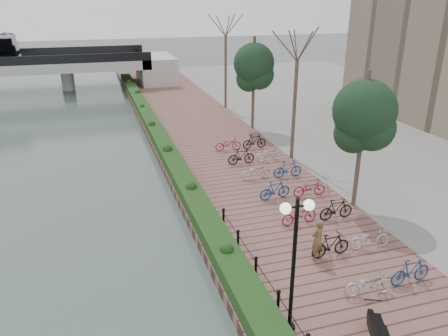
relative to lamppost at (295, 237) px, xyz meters
name	(u,v)px	position (x,y,z in m)	size (l,w,h in m)	color
promenade	(224,160)	(2.59, 15.34, -3.44)	(8.00, 75.00, 0.50)	brown
inland_pavement	(431,138)	(18.59, 15.34, -3.44)	(24.00, 75.00, 0.50)	slate
hedge	(164,145)	(-0.81, 17.84, -2.89)	(1.10, 56.00, 0.60)	#1C3914
chain_fence	(292,322)	(-0.01, -0.16, -2.84)	(0.10, 14.10, 0.70)	black
lamppost	(295,237)	(0.00, 0.00, 0.00)	(1.02, 0.32, 4.37)	black
motorcycle	(377,330)	(2.08, -1.35, -2.67)	(0.52, 1.67, 1.05)	black
pedestrian	(317,240)	(2.59, 3.15, -2.34)	(0.62, 0.41, 1.70)	brown
bicycle_parking	(292,189)	(4.08, 8.49, -2.72)	(2.40, 17.32, 1.00)	#B4B5B9
street_trees	(321,122)	(6.59, 10.52, 0.00)	(3.20, 37.12, 6.80)	#3D3224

